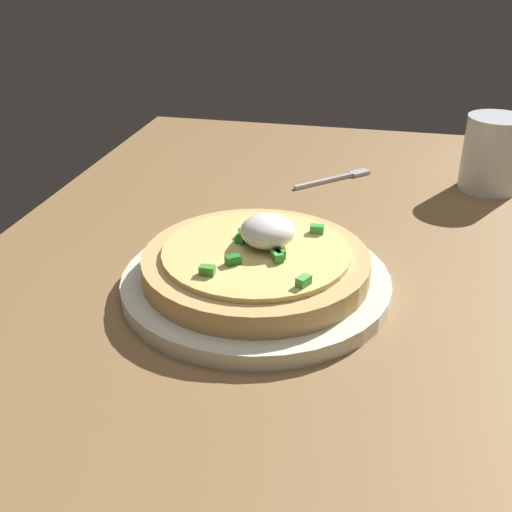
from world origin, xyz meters
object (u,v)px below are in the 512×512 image
at_px(plate, 256,282).
at_px(fork, 339,178).
at_px(cup_near, 492,156).
at_px(pizza, 257,261).

relative_size(plate, fork, 2.65).
bearing_deg(plate, fork, 171.36).
distance_m(plate, cup_near, 0.40).
height_order(plate, fork, plate).
xyz_separation_m(cup_near, fork, (0.01, -0.19, -0.04)).
bearing_deg(cup_near, pizza, -37.09).
relative_size(pizza, cup_near, 2.21).
relative_size(plate, cup_near, 2.64).
xyz_separation_m(plate, cup_near, (-0.31, 0.24, 0.04)).
height_order(pizza, fork, pizza).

